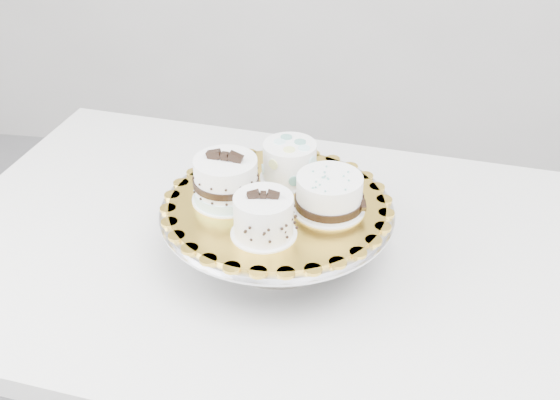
# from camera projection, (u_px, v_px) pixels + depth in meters

# --- Properties ---
(table) EXTENTS (1.34, 0.98, 0.75)m
(table) POSITION_uv_depth(u_px,v_px,m) (272.00, 276.00, 1.32)
(table) COLOR silver
(table) RESTS_ON floor
(cake_stand) EXTENTS (0.40, 0.40, 0.11)m
(cake_stand) POSITION_uv_depth(u_px,v_px,m) (277.00, 222.00, 1.21)
(cake_stand) COLOR gray
(cake_stand) RESTS_ON table
(cake_board) EXTENTS (0.42, 0.42, 0.01)m
(cake_board) POSITION_uv_depth(u_px,v_px,m) (277.00, 204.00, 1.19)
(cake_board) COLOR gold
(cake_board) RESTS_ON cake_stand
(cake_swirl) EXTENTS (0.11, 0.11, 0.08)m
(cake_swirl) POSITION_uv_depth(u_px,v_px,m) (264.00, 217.00, 1.10)
(cake_swirl) COLOR white
(cake_swirl) RESTS_ON cake_board
(cake_banded) EXTENTS (0.12, 0.12, 0.10)m
(cake_banded) POSITION_uv_depth(u_px,v_px,m) (226.00, 182.00, 1.18)
(cake_banded) COLOR white
(cake_banded) RESTS_ON cake_board
(cake_dots) EXTENTS (0.12, 0.12, 0.07)m
(cake_dots) POSITION_uv_depth(u_px,v_px,m) (290.00, 161.00, 1.24)
(cake_dots) COLOR white
(cake_dots) RESTS_ON cake_board
(cake_ribbon) EXTENTS (0.13, 0.13, 0.07)m
(cake_ribbon) POSITION_uv_depth(u_px,v_px,m) (330.00, 195.00, 1.16)
(cake_ribbon) COLOR white
(cake_ribbon) RESTS_ON cake_board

